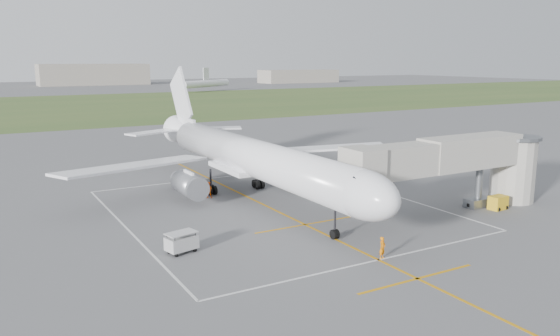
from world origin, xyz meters
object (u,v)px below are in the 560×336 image
jet_bridge (464,162)px  ramp_worker_wing (208,190)px  ramp_worker_nose (382,248)px  gpu_unit (498,203)px  airliner (250,157)px  baggage_cart (182,242)px

jet_bridge → ramp_worker_wing: 25.91m
ramp_worker_nose → ramp_worker_wing: size_ratio=0.96×
gpu_unit → ramp_worker_wing: size_ratio=1.08×
airliner → gpu_unit: bearing=-39.7°
jet_bridge → gpu_unit: bearing=-25.2°
ramp_worker_wing → airliner: bearing=175.7°
baggage_cart → ramp_worker_nose: 15.00m
ramp_worker_nose → ramp_worker_wing: 23.44m
airliner → baggage_cart: airliner is taller
ramp_worker_wing → ramp_worker_nose: bearing=129.0°
ramp_worker_nose → ramp_worker_wing: bearing=78.8°
baggage_cart → ramp_worker_wing: ramp_worker_wing is taller
jet_bridge → ramp_worker_nose: jet_bridge is taller
airliner → jet_bridge: bearing=-42.2°
jet_bridge → baggage_cart: bearing=175.6°
baggage_cart → ramp_worker_nose: size_ratio=1.53×
gpu_unit → airliner: bearing=135.9°
airliner → ramp_worker_nose: airliner is taller
airliner → gpu_unit: size_ratio=24.92×
airliner → gpu_unit: airliner is taller
jet_bridge → baggage_cart: jet_bridge is taller
gpu_unit → ramp_worker_nose: bearing=-169.9°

